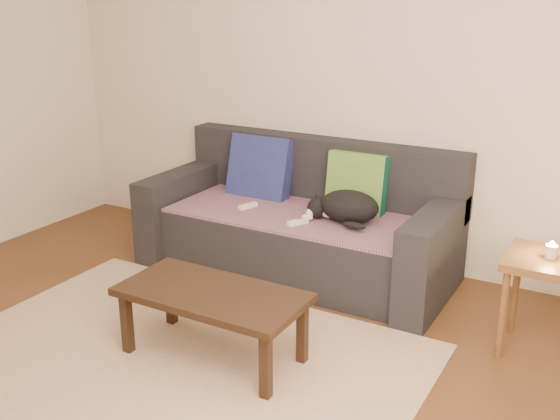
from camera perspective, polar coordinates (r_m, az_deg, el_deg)
The scene contains 13 objects.
ground at distance 3.46m, azimuth -10.92°, elevation -14.14°, with size 4.50×4.50×0.00m, color brown.
back_wall at distance 4.64m, azimuth 4.43°, elevation 11.68°, with size 4.50×0.04×2.60m, color beige.
sofa at distance 4.50m, azimuth 1.78°, elevation -1.51°, with size 2.10×0.94×0.87m.
throw_blanket at distance 4.38m, azimuth 1.24°, elevation -0.38°, with size 1.66×0.74×0.02m, color #3F2647.
cushion_navy at distance 4.74m, azimuth -1.75°, elevation 3.61°, with size 0.47×0.12×0.47m, color #12194E.
cushion_green at distance 4.41m, azimuth 6.70°, elevation 2.34°, with size 0.40×0.10×0.40m, color #0B4C41.
cat at distance 4.20m, azimuth 5.77°, elevation 0.27°, with size 0.53×0.42×0.21m.
wii_remote_a at distance 4.47m, azimuth -2.81°, elevation 0.36°, with size 0.15×0.04×0.03m, color white.
wii_remote_b at distance 4.16m, azimuth 1.56°, elevation -1.06°, with size 0.15×0.04×0.03m, color white.
side_table at distance 3.69m, azimuth 22.30°, elevation -5.24°, with size 0.43×0.43×0.54m.
candle at distance 3.64m, azimuth 22.55°, elevation -3.33°, with size 0.06×0.06×0.09m.
rug at distance 3.55m, azimuth -9.33°, elevation -12.98°, with size 2.50×1.80×0.01m, color tan.
coffee_table at distance 3.41m, azimuth -5.91°, elevation -7.77°, with size 0.97×0.49×0.39m.
Camera 1 is at (1.96, -2.17, 1.84)m, focal length 42.00 mm.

